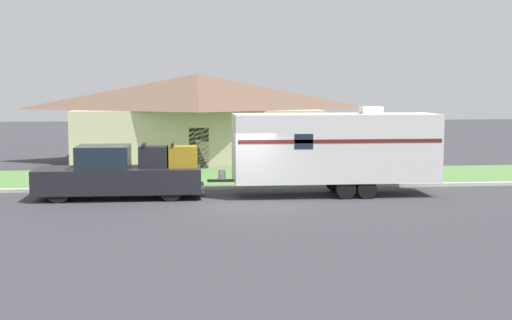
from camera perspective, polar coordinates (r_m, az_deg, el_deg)
ground_plane at (r=25.57m, az=-1.04°, el=-3.56°), size 120.00×120.00×0.00m
curb_strip at (r=29.25m, az=-1.63°, el=-2.21°), size 80.00×0.30×0.14m
lawn_strip at (r=32.87m, az=-2.07°, el=-1.39°), size 80.00×7.00×0.03m
house_across_street at (r=39.84m, az=-4.70°, el=3.51°), size 14.01×7.93×4.87m
pickup_truck at (r=27.27m, az=-10.77°, el=-1.10°), size 6.27×2.06×2.08m
travel_trailer at (r=27.65m, az=6.35°, el=1.00°), size 8.85×2.30×3.43m
mailbox at (r=31.49m, az=12.01°, el=0.10°), size 0.48×0.20×1.41m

